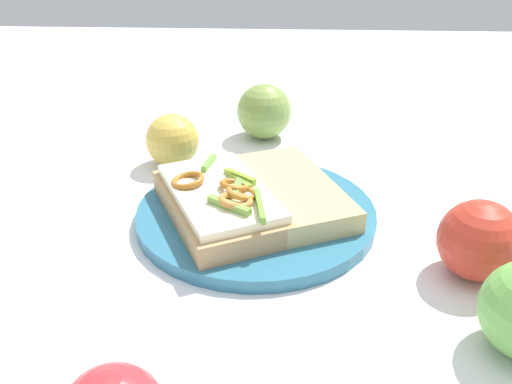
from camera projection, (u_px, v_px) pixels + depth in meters
ground_plane at (256, 219)px, 0.61m from camera, size 2.00×2.00×0.00m
plate at (256, 214)px, 0.61m from camera, size 0.26×0.26×0.01m
sandwich at (220, 202)px, 0.58m from camera, size 0.17×0.20×0.05m
bread_slice_side at (291, 191)px, 0.61m from camera, size 0.15×0.20×0.02m
apple_0 at (172, 140)px, 0.72m from camera, size 0.08×0.08×0.07m
apple_1 at (479, 240)px, 0.50m from camera, size 0.11×0.11×0.08m
apple_3 at (261, 111)px, 0.80m from camera, size 0.10×0.10×0.08m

